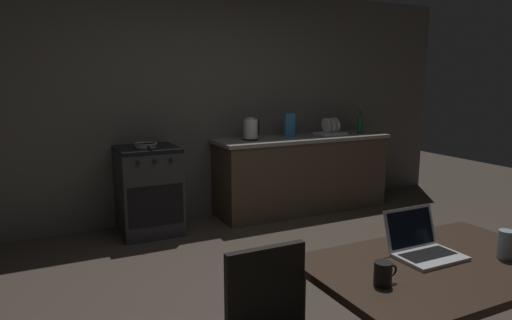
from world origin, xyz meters
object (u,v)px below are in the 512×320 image
(laptop, at_px, (423,247))
(cereal_box, at_px, (289,125))
(dining_table, at_px, (439,276))
(bottle, at_px, (360,123))
(stove_oven, at_px, (149,190))
(electric_kettle, at_px, (251,129))
(coffee_mug, at_px, (383,274))
(dish_rack, at_px, (330,131))
(frying_pan, at_px, (146,145))
(drinking_glass, at_px, (506,244))

(laptop, height_order, cereal_box, cereal_box)
(dining_table, distance_m, bottle, 3.66)
(stove_oven, distance_m, laptop, 3.10)
(electric_kettle, bearing_deg, coffee_mug, -105.72)
(electric_kettle, distance_m, dish_rack, 1.09)
(electric_kettle, relative_size, bottle, 0.89)
(coffee_mug, bearing_deg, dish_rack, 58.00)
(dining_table, bearing_deg, stove_oven, 102.59)
(bottle, relative_size, frying_pan, 0.70)
(laptop, bearing_deg, bottle, 60.68)
(drinking_glass, relative_size, dish_rack, 0.42)
(stove_oven, xyz_separation_m, electric_kettle, (1.17, 0.00, 0.57))
(frying_pan, relative_size, coffee_mug, 3.45)
(laptop, bearing_deg, cereal_box, 76.25)
(dining_table, xyz_separation_m, drinking_glass, (0.33, -0.10, 0.14))
(bottle, bearing_deg, stove_oven, 178.98)
(bottle, relative_size, coffee_mug, 2.41)
(laptop, bearing_deg, electric_kettle, 85.34)
(coffee_mug, bearing_deg, cereal_box, 66.23)
(dining_table, xyz_separation_m, frying_pan, (-0.71, 3.08, 0.28))
(bottle, distance_m, frying_pan, 2.68)
(frying_pan, height_order, drinking_glass, frying_pan)
(stove_oven, height_order, laptop, laptop)
(bottle, relative_size, dish_rack, 0.83)
(frying_pan, bearing_deg, laptop, -76.79)
(frying_pan, height_order, dish_rack, dish_rack)
(dining_table, bearing_deg, electric_kettle, 81.27)
(coffee_mug, bearing_deg, stove_oven, 95.01)
(stove_oven, relative_size, laptop, 2.82)
(dish_rack, bearing_deg, dining_table, -116.74)
(dining_table, relative_size, laptop, 3.97)
(stove_oven, relative_size, frying_pan, 2.24)
(coffee_mug, relative_size, dish_rack, 0.34)
(dining_table, height_order, drinking_glass, drinking_glass)
(frying_pan, relative_size, drinking_glass, 2.83)
(electric_kettle, relative_size, dish_rack, 0.74)
(frying_pan, xyz_separation_m, drinking_glass, (1.04, -3.18, -0.14))
(laptop, height_order, electric_kettle, electric_kettle)
(dining_table, height_order, bottle, bottle)
(dish_rack, bearing_deg, coffee_mug, -122.00)
(dish_rack, bearing_deg, frying_pan, -179.25)
(laptop, distance_m, drinking_glass, 0.39)
(electric_kettle, distance_m, frying_pan, 1.19)
(laptop, distance_m, electric_kettle, 3.06)
(drinking_glass, bearing_deg, electric_kettle, 87.35)
(drinking_glass, xyz_separation_m, cereal_box, (0.66, 3.23, 0.26))
(stove_oven, height_order, frying_pan, frying_pan)
(coffee_mug, relative_size, drinking_glass, 0.82)
(stove_oven, xyz_separation_m, coffee_mug, (0.28, -3.17, 0.32))
(stove_oven, distance_m, coffee_mug, 3.20)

